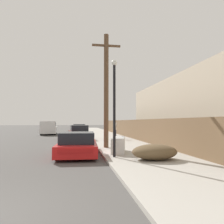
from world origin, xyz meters
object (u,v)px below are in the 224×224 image
object	(u,v)px
discarded_fridge	(118,145)
car_parked_far	(79,129)
pickup_truck	(49,128)
parked_sports_car_red	(77,145)
brush_pile	(155,152)
car_parked_mid	(79,133)
street_lamp	(114,100)
utility_pole	(106,89)
pedestrian	(115,129)

from	to	relation	value
discarded_fridge	car_parked_far	size ratio (longest dim) A/B	0.46
pickup_truck	discarded_fridge	bearing A→B (deg)	103.95
parked_sports_car_red	discarded_fridge	bearing A→B (deg)	2.88
discarded_fridge	parked_sports_car_red	bearing A→B (deg)	-166.31
discarded_fridge	brush_pile	size ratio (longest dim) A/B	0.99
parked_sports_car_red	car_parked_mid	bearing A→B (deg)	91.68
car_parked_mid	pickup_truck	distance (m)	10.09
discarded_fridge	parked_sports_car_red	xyz separation A→B (m)	(-2.11, -0.01, 0.03)
street_lamp	brush_pile	xyz separation A→B (m)	(1.56, -0.94, -2.27)
car_parked_mid	pickup_truck	xyz separation A→B (m)	(-3.85, 9.33, 0.23)
utility_pole	pedestrian	bearing A→B (deg)	75.52
street_lamp	pedestrian	world-z (taller)	street_lamp
street_lamp	pedestrian	xyz separation A→B (m)	(1.82, 10.25, -1.67)
pickup_truck	pedestrian	size ratio (longest dim) A/B	3.10
pickup_truck	pedestrian	bearing A→B (deg)	122.40
car_parked_far	street_lamp	distance (m)	21.78
street_lamp	car_parked_far	bearing A→B (deg)	93.63
parked_sports_car_red	pickup_truck	world-z (taller)	pickup_truck
discarded_fridge	pedestrian	bearing A→B (deg)	94.67
pickup_truck	brush_pile	size ratio (longest dim) A/B	2.85
parked_sports_car_red	pedestrian	distance (m)	9.48
car_parked_mid	street_lamp	xyz separation A→B (m)	(1.49, -10.92, 2.06)
car_parked_far	pickup_truck	bearing A→B (deg)	-163.68
car_parked_mid	brush_pile	bearing A→B (deg)	-79.65
discarded_fridge	pedestrian	distance (m)	8.92
car_parked_mid	brush_pile	distance (m)	12.25
car_parked_mid	street_lamp	world-z (taller)	street_lamp
pickup_truck	street_lamp	world-z (taller)	street_lamp
discarded_fridge	utility_pole	size ratio (longest dim) A/B	0.27
utility_pole	street_lamp	world-z (taller)	utility_pole
parked_sports_car_red	brush_pile	distance (m)	3.99
utility_pole	discarded_fridge	bearing A→B (deg)	-81.38
car_parked_far	parked_sports_car_red	bearing A→B (deg)	-93.84
car_parked_mid	utility_pole	xyz separation A→B (m)	(1.62, -7.23, 3.14)
car_parked_far	utility_pole	size ratio (longest dim) A/B	0.59
street_lamp	car_parked_mid	bearing A→B (deg)	97.78
car_parked_mid	pedestrian	size ratio (longest dim) A/B	2.71
parked_sports_car_red	street_lamp	xyz separation A→B (m)	(1.65, -1.43, 2.17)
car_parked_mid	car_parked_far	size ratio (longest dim) A/B	1.15
utility_pole	parked_sports_car_red	bearing A→B (deg)	-128.17
street_lamp	pedestrian	size ratio (longest dim) A/B	2.50
parked_sports_car_red	brush_pile	size ratio (longest dim) A/B	2.24
discarded_fridge	car_parked_far	bearing A→B (deg)	108.61
discarded_fridge	brush_pile	world-z (taller)	discarded_fridge
parked_sports_car_red	street_lamp	distance (m)	3.08
car_parked_far	pickup_truck	world-z (taller)	pickup_truck
car_parked_mid	pedestrian	bearing A→B (deg)	-15.54
pickup_truck	street_lamp	distance (m)	21.02
parked_sports_car_red	pickup_truck	xyz separation A→B (m)	(-3.69, 18.81, 0.34)
street_lamp	brush_pile	distance (m)	2.91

